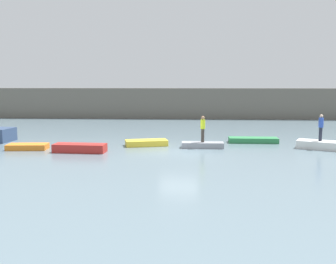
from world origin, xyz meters
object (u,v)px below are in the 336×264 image
rowboat_red (80,148)px  person_blue_shirt (321,126)px  rowboat_white (320,145)px  rowboat_yellow (146,143)px  rowboat_green (253,140)px  person_hiviz_shirt (203,127)px  rowboat_orange (28,147)px  rowboat_grey (203,145)px

rowboat_red → person_blue_shirt: (15.81, 2.08, 1.27)m
rowboat_white → person_blue_shirt: size_ratio=1.64×
rowboat_yellow → person_blue_shirt: person_blue_shirt is taller
rowboat_green → person_hiviz_shirt: 4.71m
rowboat_yellow → rowboat_white: (11.81, -0.70, 0.07)m
rowboat_red → person_blue_shirt: bearing=11.0°
rowboat_white → person_hiviz_shirt: (-7.87, 0.01, 1.13)m
rowboat_orange → rowboat_white: size_ratio=0.90×
rowboat_orange → rowboat_green: rowboat_green is taller
rowboat_orange → person_blue_shirt: (19.58, 1.29, 1.36)m
rowboat_yellow → rowboat_grey: rowboat_yellow is taller
rowboat_yellow → person_hiviz_shirt: bearing=-24.5°
rowboat_grey → rowboat_yellow: bearing=169.8°
rowboat_grey → rowboat_white: (7.87, -0.01, 0.08)m
rowboat_green → rowboat_white: 4.75m
rowboat_yellow → person_hiviz_shirt: 4.18m
rowboat_grey → person_blue_shirt: size_ratio=1.60×
rowboat_orange → person_blue_shirt: bearing=-0.8°
rowboat_red → person_blue_shirt: 15.99m
rowboat_red → rowboat_yellow: rowboat_red is taller
rowboat_white → person_blue_shirt: 1.27m
rowboat_yellow → rowboat_green: bearing=-1.6°
rowboat_orange → rowboat_yellow: 8.02m
rowboat_yellow → person_blue_shirt: bearing=-17.9°
person_blue_shirt → person_hiviz_shirt: bearing=179.9°
rowboat_red → rowboat_yellow: (3.99, 2.78, -0.07)m
rowboat_yellow → rowboat_white: 11.83m
rowboat_grey → rowboat_green: size_ratio=0.80×
rowboat_yellow → rowboat_orange: bearing=179.9°
rowboat_orange → rowboat_red: size_ratio=0.78×
rowboat_grey → person_hiviz_shirt: (-0.00, 0.00, 1.21)m
rowboat_yellow → rowboat_red: bearing=-159.7°
rowboat_grey → person_blue_shirt: (7.87, -0.01, 1.35)m
rowboat_green → rowboat_white: (4.05, -2.49, 0.08)m
rowboat_orange → person_hiviz_shirt: bearing=1.7°
rowboat_yellow → rowboat_grey: (3.94, -0.69, -0.01)m
rowboat_green → person_hiviz_shirt: (-3.82, -2.48, 1.21)m
rowboat_green → person_hiviz_shirt: size_ratio=1.99×
rowboat_red → rowboat_grey: (7.93, 2.09, -0.07)m
rowboat_grey → rowboat_green: rowboat_grey is taller
rowboat_red → person_hiviz_shirt: person_hiviz_shirt is taller
rowboat_orange → person_hiviz_shirt: 11.84m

